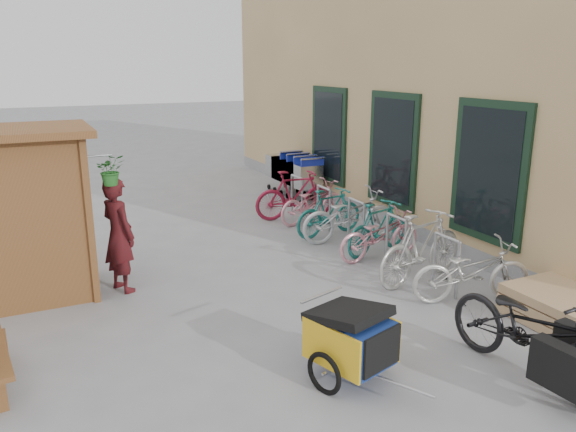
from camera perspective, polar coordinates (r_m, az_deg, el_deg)
name	(u,v)px	position (r m, az deg, el deg)	size (l,w,h in m)	color
ground	(303,323)	(7.36, 1.57, -10.82)	(80.00, 80.00, 0.00)	gray
building	(466,51)	(14.08, 17.63, 15.71)	(6.07, 13.00, 7.00)	tan
kiosk	(6,192)	(8.51, -26.74, 2.22)	(2.49, 1.65, 2.40)	brown
bike_rack	(356,218)	(10.21, 6.94, -0.24)	(0.05, 5.35, 0.86)	#A5A8AD
pallet_stack	(561,307)	(8.10, 25.97, -8.30)	(1.00, 1.20, 0.40)	tan
shopping_carts	(293,170)	(13.93, 0.50, 4.67)	(0.63, 2.11, 1.12)	silver
child_trailer	(351,337)	(6.03, 6.43, -12.13)	(0.95, 1.48, 0.86)	navy
cargo_bike	(535,333)	(6.46, 23.76, -10.83)	(0.87, 2.11, 1.09)	black
person_kiosk	(119,235)	(8.43, -16.82, -1.85)	(0.62, 0.40, 1.69)	maroon
bike_0	(472,271)	(8.23, 18.16, -5.34)	(0.59, 1.70, 0.89)	beige
bike_1	(422,247)	(8.71, 13.42, -3.09)	(0.52, 1.83, 1.10)	beige
bike_2	(380,235)	(9.62, 9.29, -1.90)	(0.56, 1.61, 0.84)	pink
bike_3	(378,228)	(9.87, 9.15, -1.17)	(0.44, 1.56, 0.94)	#1F7C74
bike_4	(349,215)	(10.48, 6.22, 0.06)	(0.65, 1.88, 0.99)	silver
bike_5	(329,212)	(10.79, 4.22, 0.39)	(0.43, 1.54, 0.92)	#1F7C74
bike_6	(312,202)	(11.67, 2.50, 1.44)	(0.58, 1.66, 0.87)	pink
bike_7	(295,195)	(11.90, 0.71, 2.18)	(0.49, 1.75, 1.05)	maroon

